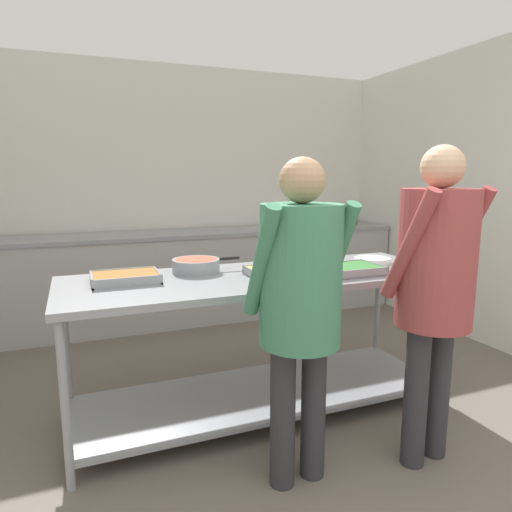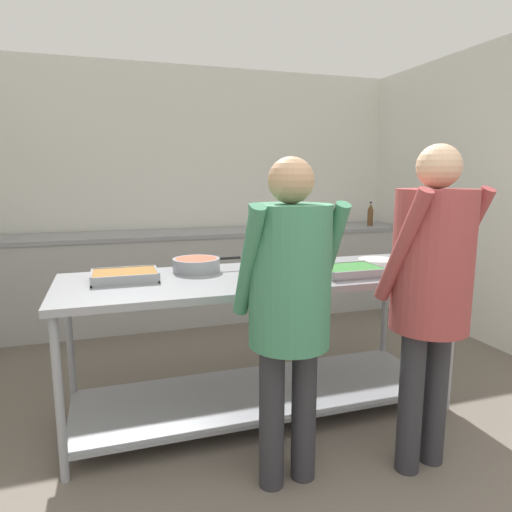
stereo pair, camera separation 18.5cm
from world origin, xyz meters
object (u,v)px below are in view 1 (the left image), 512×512
sauce_pan (196,265)px  serving_tray_greens (281,272)px  guest_serving_right (300,292)px  water_bottle (355,214)px  serving_tray_roast (349,270)px  serving_tray_vegetables (125,278)px  guest_serving_left (435,275)px  plate_stack (372,260)px

sauce_pan → serving_tray_greens: size_ratio=1.11×
serving_tray_greens → guest_serving_right: bearing=-107.0°
guest_serving_right → water_bottle: size_ratio=5.83×
serving_tray_roast → serving_tray_vegetables: bearing=167.9°
guest_serving_left → guest_serving_right: 0.72m
serving_tray_vegetables → guest_serving_right: bearing=-48.7°
plate_stack → guest_serving_right: 1.24m
serving_tray_roast → water_bottle: bearing=55.5°
serving_tray_roast → guest_serving_right: size_ratio=0.24×
sauce_pan → guest_serving_right: size_ratio=0.28×
guest_serving_right → water_bottle: (2.10, 2.69, 0.09)m
serving_tray_vegetables → serving_tray_greens: 0.92m
guest_serving_left → serving_tray_roast: bearing=98.8°
serving_tray_greens → guest_serving_right: (-0.19, -0.62, 0.04)m
sauce_pan → water_bottle: size_ratio=1.61×
serving_tray_greens → guest_serving_left: 0.89m
sauce_pan → plate_stack: bearing=-6.8°
guest_serving_left → plate_stack: bearing=73.6°
serving_tray_vegetables → sauce_pan: size_ratio=0.86×
sauce_pan → water_bottle: bearing=36.8°
guest_serving_right → serving_tray_vegetables: bearing=131.3°
sauce_pan → plate_stack: 1.24m
guest_serving_right → water_bottle: bearing=52.0°
water_bottle → sauce_pan: bearing=-143.2°
serving_tray_greens → guest_serving_left: guest_serving_left is taller
guest_serving_left → water_bottle: 3.11m
water_bottle → serving_tray_vegetables: bearing=-146.2°
sauce_pan → guest_serving_right: guest_serving_right is taller
guest_serving_right → sauce_pan: bearing=105.9°
guest_serving_left → serving_tray_greens: bearing=126.0°
serving_tray_roast → guest_serving_left: 0.64m
plate_stack → serving_tray_vegetables: bearing=178.9°
plate_stack → serving_tray_greens: bearing=-168.4°
serving_tray_vegetables → water_bottle: water_bottle is taller
serving_tray_vegetables → serving_tray_roast: (1.32, -0.28, 0.00)m
serving_tray_roast → guest_serving_left: size_ratio=0.23×
serving_tray_vegetables → plate_stack: (1.67, -0.03, -0.01)m
plate_stack → serving_tray_roast: bearing=-144.6°
sauce_pan → guest_serving_left: size_ratio=0.27×
serving_tray_vegetables → serving_tray_roast: 1.35m
serving_tray_roast → guest_serving_right: bearing=-139.4°
serving_tray_greens → water_bottle: (1.91, 2.07, 0.14)m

